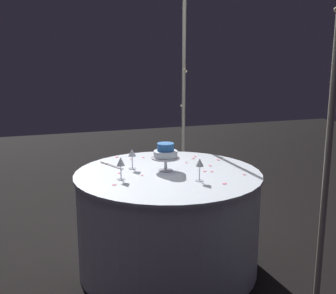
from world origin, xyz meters
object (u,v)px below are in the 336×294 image
at_px(decorative_arch, 235,76).
at_px(main_table, 168,221).
at_px(wine_glass_2, 200,164).
at_px(wine_glass_0, 121,163).
at_px(wine_glass_1, 132,154).
at_px(cake_knife, 110,165).
at_px(tiered_cake, 166,153).

height_order(decorative_arch, main_table, decorative_arch).
bearing_deg(wine_glass_2, wine_glass_0, -111.73).
xyz_separation_m(wine_glass_0, wine_glass_1, (-0.26, 0.15, -0.00)).
xyz_separation_m(decorative_arch, wine_glass_0, (0.06, -0.92, -0.59)).
xyz_separation_m(decorative_arch, cake_knife, (-0.35, -0.92, -0.72)).
distance_m(main_table, wine_glass_0, 0.64).
relative_size(main_table, wine_glass_0, 8.54).
relative_size(tiered_cake, wine_glass_2, 1.33).
relative_size(decorative_arch, cake_knife, 8.39).
bearing_deg(wine_glass_0, main_table, 99.09).
distance_m(main_table, wine_glass_1, 0.60).
bearing_deg(decorative_arch, wine_glass_1, -104.34).
height_order(decorative_arch, wine_glass_2, decorative_arch).
bearing_deg(wine_glass_1, main_table, 49.46).
bearing_deg(decorative_arch, cake_knife, -110.84).
bearing_deg(wine_glass_2, tiered_cake, -156.03).
bearing_deg(cake_knife, tiered_cake, 52.62).
bearing_deg(tiered_cake, wine_glass_2, 23.97).
bearing_deg(cake_knife, wine_glass_0, 0.03).
height_order(main_table, wine_glass_2, wine_glass_2).
distance_m(tiered_cake, wine_glass_1, 0.27).
bearing_deg(wine_glass_0, wine_glass_1, 150.31).
height_order(wine_glass_0, wine_glass_1, wine_glass_0).
xyz_separation_m(decorative_arch, tiered_cake, (-0.06, -0.54, -0.58)).
xyz_separation_m(wine_glass_1, cake_knife, (-0.15, -0.15, -0.12)).
bearing_deg(cake_knife, main_table, 47.20).
bearing_deg(main_table, wine_glass_1, -130.54).
distance_m(tiered_cake, wine_glass_2, 0.36).
distance_m(decorative_arch, main_table, 1.24).
xyz_separation_m(main_table, wine_glass_0, (0.06, -0.38, 0.52)).
bearing_deg(wine_glass_2, main_table, -151.23).
relative_size(wine_glass_0, wine_glass_1, 1.06).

